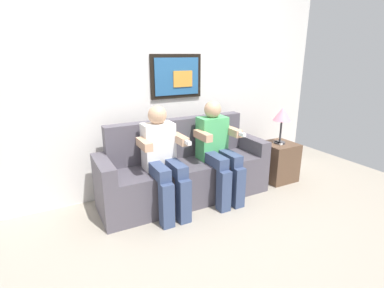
% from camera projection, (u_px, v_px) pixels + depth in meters
% --- Properties ---
extents(ground_plane, '(5.63, 5.63, 0.00)m').
position_uv_depth(ground_plane, '(199.00, 210.00, 3.13)').
color(ground_plane, '#9E9384').
extents(back_wall_assembly, '(4.33, 0.10, 2.60)m').
position_uv_depth(back_wall_assembly, '(168.00, 81.00, 3.39)').
color(back_wall_assembly, silver).
rests_on(back_wall_assembly, ground_plane).
extents(couch, '(1.93, 0.58, 0.90)m').
position_uv_depth(couch, '(185.00, 173.00, 3.32)').
color(couch, '#514C56').
rests_on(couch, ground_plane).
extents(person_on_left, '(0.46, 0.56, 1.11)m').
position_uv_depth(person_on_left, '(163.00, 157.00, 2.94)').
color(person_on_left, white).
rests_on(person_on_left, ground_plane).
extents(person_on_right, '(0.46, 0.56, 1.11)m').
position_uv_depth(person_on_right, '(218.00, 148.00, 3.23)').
color(person_on_right, '#4CB266').
rests_on(person_on_right, ground_plane).
extents(side_table_right, '(0.40, 0.40, 0.50)m').
position_uv_depth(side_table_right, '(278.00, 161.00, 3.83)').
color(side_table_right, brown).
rests_on(side_table_right, ground_plane).
extents(table_lamp, '(0.22, 0.22, 0.46)m').
position_uv_depth(table_lamp, '(282.00, 116.00, 3.65)').
color(table_lamp, '#333338').
rests_on(table_lamp, side_table_right).
extents(spare_remote_on_table, '(0.04, 0.13, 0.02)m').
position_uv_depth(spare_remote_on_table, '(278.00, 143.00, 3.73)').
color(spare_remote_on_table, white).
rests_on(spare_remote_on_table, side_table_right).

